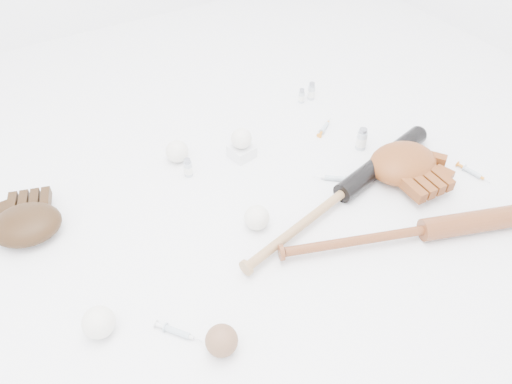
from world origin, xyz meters
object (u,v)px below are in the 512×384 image
bat_dark (343,193)px  glove_dark (26,224)px  bat_wood (425,230)px  pedestal (242,152)px

bat_dark → glove_dark: glove_dark is taller
bat_dark → bat_wood: bearing=-80.6°
bat_dark → bat_wood: bat_wood is taller
bat_dark → pedestal: bat_dark is taller
pedestal → bat_dark: bearing=-65.4°
bat_dark → pedestal: (-0.16, 0.35, -0.01)m
pedestal → bat_wood: bearing=-66.1°
bat_wood → pedestal: bearing=133.6°
bat_wood → pedestal: size_ratio=12.13×
bat_dark → glove_dark: (-0.87, 0.36, 0.01)m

